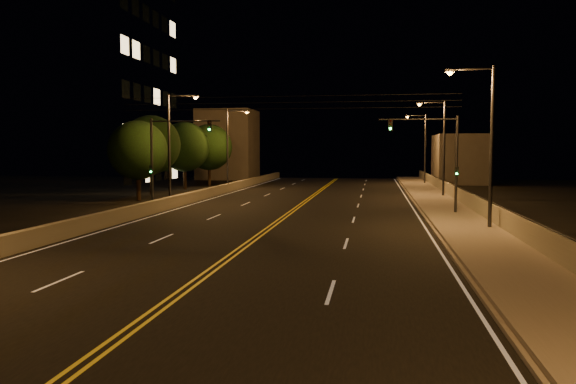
# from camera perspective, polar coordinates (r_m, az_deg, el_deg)

# --- Properties ---
(road) EXTENTS (18.00, 120.00, 0.02)m
(road) POSITION_cam_1_polar(r_m,az_deg,el_deg) (27.41, -3.50, -4.84)
(road) COLOR black
(road) RESTS_ON ground
(sidewalk) EXTENTS (3.60, 120.00, 0.30)m
(sidewalk) POSITION_cam_1_polar(r_m,az_deg,el_deg) (27.22, 19.39, -4.84)
(sidewalk) COLOR gray
(sidewalk) RESTS_ON ground
(curb) EXTENTS (0.14, 120.00, 0.15)m
(curb) POSITION_cam_1_polar(r_m,az_deg,el_deg) (26.95, 15.46, -5.00)
(curb) COLOR gray
(curb) RESTS_ON ground
(parapet_wall) EXTENTS (0.30, 120.00, 1.00)m
(parapet_wall) POSITION_cam_1_polar(r_m,az_deg,el_deg) (27.48, 22.81, -3.48)
(parapet_wall) COLOR gray
(parapet_wall) RESTS_ON sidewalk
(jersey_barrier) EXTENTS (0.45, 120.00, 0.87)m
(jersey_barrier) POSITION_cam_1_polar(r_m,az_deg,el_deg) (30.69, -20.71, -3.32)
(jersey_barrier) COLOR gray
(jersey_barrier) RESTS_ON ground
(distant_building_right) EXTENTS (6.00, 10.00, 6.34)m
(distant_building_right) POSITION_cam_1_polar(r_m,az_deg,el_deg) (76.56, 16.94, 3.23)
(distant_building_right) COLOR slate
(distant_building_right) RESTS_ON ground
(distant_building_left) EXTENTS (8.00, 8.00, 10.24)m
(distant_building_left) POSITION_cam_1_polar(r_m,az_deg,el_deg) (84.39, -6.11, 4.80)
(distant_building_left) COLOR slate
(distant_building_left) RESTS_ON ground
(parapet_rail) EXTENTS (0.06, 120.00, 0.06)m
(parapet_rail) POSITION_cam_1_polar(r_m,az_deg,el_deg) (27.41, 22.84, -2.38)
(parapet_rail) COLOR black
(parapet_rail) RESTS_ON parapet_wall
(lane_markings) EXTENTS (17.32, 116.00, 0.00)m
(lane_markings) POSITION_cam_1_polar(r_m,az_deg,el_deg) (27.34, -3.53, -4.84)
(lane_markings) COLOR silver
(lane_markings) RESTS_ON road
(streetlight_1) EXTENTS (2.55, 0.28, 8.71)m
(streetlight_1) POSITION_cam_1_polar(r_m,az_deg,el_deg) (31.19, 19.49, 5.34)
(streetlight_1) COLOR #2D2D33
(streetlight_1) RESTS_ON ground
(streetlight_2) EXTENTS (2.55, 0.28, 8.71)m
(streetlight_2) POSITION_cam_1_polar(r_m,az_deg,el_deg) (51.75, 15.26, 4.93)
(streetlight_2) COLOR #2D2D33
(streetlight_2) RESTS_ON ground
(streetlight_3) EXTENTS (2.55, 0.28, 8.71)m
(streetlight_3) POSITION_cam_1_polar(r_m,az_deg,el_deg) (70.91, 13.54, 4.75)
(streetlight_3) COLOR #2D2D33
(streetlight_3) RESTS_ON ground
(streetlight_5) EXTENTS (2.55, 0.28, 8.71)m
(streetlight_5) POSITION_cam_1_polar(r_m,az_deg,el_deg) (44.93, -11.65, 5.10)
(streetlight_5) COLOR #2D2D33
(streetlight_5) RESTS_ON ground
(streetlight_6) EXTENTS (2.55, 0.28, 8.71)m
(streetlight_6) POSITION_cam_1_polar(r_m,az_deg,el_deg) (61.65, -5.91, 4.93)
(streetlight_6) COLOR #2D2D33
(streetlight_6) RESTS_ON ground
(traffic_signal_right) EXTENTS (5.11, 0.31, 6.55)m
(traffic_signal_right) POSITION_cam_1_polar(r_m,az_deg,el_deg) (37.87, 15.33, 3.76)
(traffic_signal_right) COLOR #2D2D33
(traffic_signal_right) RESTS_ON ground
(traffic_signal_left) EXTENTS (5.11, 0.31, 6.55)m
(traffic_signal_left) POSITION_cam_1_polar(r_m,az_deg,el_deg) (40.39, -12.43, 3.84)
(traffic_signal_left) COLOR #2D2D33
(traffic_signal_left) RESTS_ON ground
(overhead_wires) EXTENTS (22.00, 0.03, 0.83)m
(overhead_wires) POSITION_cam_1_polar(r_m,az_deg,el_deg) (36.52, -0.31, 9.08)
(overhead_wires) COLOR black
(building_tower) EXTENTS (24.00, 15.00, 32.26)m
(building_tower) POSITION_cam_1_polar(r_m,az_deg,el_deg) (64.45, -23.94, 13.95)
(building_tower) COLOR slate
(building_tower) RESTS_ON ground
(tree_0) EXTENTS (5.06, 5.06, 6.85)m
(tree_0) POSITION_cam_1_polar(r_m,az_deg,el_deg) (49.76, -15.01, 4.11)
(tree_0) COLOR black
(tree_0) RESTS_ON ground
(tree_1) EXTENTS (5.68, 5.68, 7.70)m
(tree_1) POSITION_cam_1_polar(r_m,az_deg,el_deg) (56.09, -13.74, 4.69)
(tree_1) COLOR black
(tree_1) RESTS_ON ground
(tree_2) EXTENTS (5.49, 5.49, 7.44)m
(tree_2) POSITION_cam_1_polar(r_m,az_deg,el_deg) (63.16, -10.48, 4.53)
(tree_2) COLOR black
(tree_2) RESTS_ON ground
(tree_3) EXTENTS (5.46, 5.46, 7.40)m
(tree_3) POSITION_cam_1_polar(r_m,az_deg,el_deg) (67.47, -8.03, 4.52)
(tree_3) COLOR black
(tree_3) RESTS_ON ground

